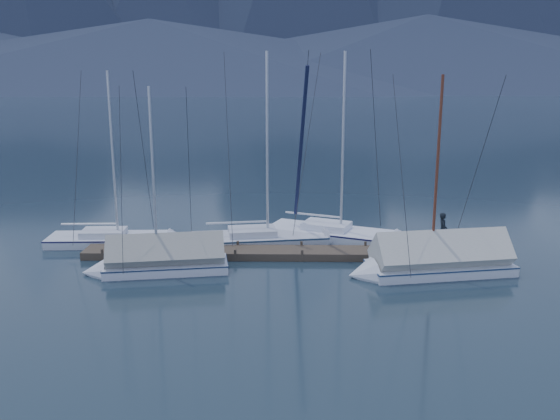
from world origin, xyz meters
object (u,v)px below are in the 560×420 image
(sailboat_covered_near, at_px, (428,263))
(sailboat_open_mid, at_px, (278,240))
(sailboat_covered_far, at_px, (155,262))
(person, at_px, (443,230))
(sailboat_open_left, at_px, (128,241))
(sailboat_open_right, at_px, (351,237))

(sailboat_covered_near, bearing_deg, sailboat_open_mid, 145.37)
(sailboat_open_mid, bearing_deg, sailboat_covered_near, -34.63)
(sailboat_covered_far, distance_m, person, 13.08)
(sailboat_covered_near, bearing_deg, sailboat_covered_far, 179.82)
(sailboat_open_left, xyz_separation_m, sailboat_open_right, (11.05, 0.75, 0.02))
(sailboat_open_mid, relative_size, sailboat_covered_near, 1.11)
(sailboat_open_mid, relative_size, sailboat_open_right, 1.00)
(sailboat_covered_near, bearing_deg, sailboat_open_right, 119.14)
(sailboat_open_left, bearing_deg, sailboat_covered_near, -16.77)
(sailboat_covered_near, bearing_deg, sailboat_open_left, 163.23)
(person, bearing_deg, sailboat_open_mid, 77.16)
(sailboat_open_right, distance_m, person, 4.66)
(sailboat_open_left, bearing_deg, sailboat_covered_far, -61.49)
(sailboat_open_mid, height_order, sailboat_covered_far, sailboat_open_mid)
(person, bearing_deg, sailboat_open_right, 60.63)
(sailboat_open_right, relative_size, sailboat_covered_far, 1.19)
(sailboat_open_mid, bearing_deg, sailboat_covered_far, -139.86)
(sailboat_covered_far, relative_size, person, 5.14)
(sailboat_covered_near, relative_size, sailboat_covered_far, 1.07)
(person, bearing_deg, sailboat_open_left, 84.28)
(sailboat_open_right, height_order, person, sailboat_open_right)
(sailboat_covered_far, bearing_deg, sailboat_open_right, 28.94)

